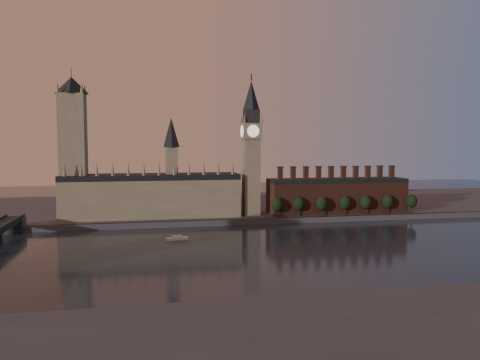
# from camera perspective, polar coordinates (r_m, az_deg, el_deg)

# --- Properties ---
(ground) EXTENTS (900.00, 900.00, 0.00)m
(ground) POSITION_cam_1_polar(r_m,az_deg,el_deg) (254.38, 4.56, -8.88)
(ground) COLOR black
(ground) RESTS_ON ground
(north_bank) EXTENTS (900.00, 182.00, 4.00)m
(north_bank) POSITION_cam_1_polar(r_m,az_deg,el_deg) (425.44, -1.95, -3.20)
(north_bank) COLOR #45454A
(north_bank) RESTS_ON ground
(palace_of_westminster) EXTENTS (130.00, 30.30, 74.00)m
(palace_of_westminster) POSITION_cam_1_polar(r_m,az_deg,el_deg) (355.06, -10.62, -1.60)
(palace_of_westminster) COLOR gray
(palace_of_westminster) RESTS_ON north_bank
(victoria_tower) EXTENTS (24.00, 24.00, 108.00)m
(victoria_tower) POSITION_cam_1_polar(r_m,az_deg,el_deg) (357.11, -19.69, 4.27)
(victoria_tower) COLOR gray
(victoria_tower) RESTS_ON north_bank
(big_ben) EXTENTS (15.00, 15.00, 107.00)m
(big_ben) POSITION_cam_1_polar(r_m,az_deg,el_deg) (356.70, 1.38, 4.16)
(big_ben) COLOR gray
(big_ben) RESTS_ON north_bank
(chimney_block) EXTENTS (110.00, 25.00, 37.00)m
(chimney_block) POSITION_cam_1_polar(r_m,az_deg,el_deg) (380.29, 11.72, -1.80)
(chimney_block) COLOR #562D20
(chimney_block) RESTS_ON north_bank
(embankment_tree_0) EXTENTS (8.60, 8.60, 14.88)m
(embankment_tree_0) POSITION_cam_1_polar(r_m,az_deg,el_deg) (348.30, 4.52, -3.01)
(embankment_tree_0) COLOR black
(embankment_tree_0) RESTS_ON north_bank
(embankment_tree_1) EXTENTS (8.60, 8.60, 14.88)m
(embankment_tree_1) POSITION_cam_1_polar(r_m,az_deg,el_deg) (354.43, 7.16, -2.90)
(embankment_tree_1) COLOR black
(embankment_tree_1) RESTS_ON north_bank
(embankment_tree_2) EXTENTS (8.60, 8.60, 14.88)m
(embankment_tree_2) POSITION_cam_1_polar(r_m,az_deg,el_deg) (358.48, 9.90, -2.85)
(embankment_tree_2) COLOR black
(embankment_tree_2) RESTS_ON north_bank
(embankment_tree_3) EXTENTS (8.60, 8.60, 14.88)m
(embankment_tree_3) POSITION_cam_1_polar(r_m,az_deg,el_deg) (367.55, 12.67, -2.71)
(embankment_tree_3) COLOR black
(embankment_tree_3) RESTS_ON north_bank
(embankment_tree_4) EXTENTS (8.60, 8.60, 14.88)m
(embankment_tree_4) POSITION_cam_1_polar(r_m,az_deg,el_deg) (373.32, 15.06, -2.65)
(embankment_tree_4) COLOR black
(embankment_tree_4) RESTS_ON north_bank
(embankment_tree_5) EXTENTS (8.60, 8.60, 14.88)m
(embankment_tree_5) POSITION_cam_1_polar(r_m,az_deg,el_deg) (382.44, 17.53, -2.53)
(embankment_tree_5) COLOR black
(embankment_tree_5) RESTS_ON north_bank
(embankment_tree_6) EXTENTS (8.60, 8.60, 14.88)m
(embankment_tree_6) POSITION_cam_1_polar(r_m,az_deg,el_deg) (391.86, 20.19, -2.44)
(embankment_tree_6) COLOR black
(embankment_tree_6) RESTS_ON north_bank
(river_boat) EXTENTS (13.75, 5.33, 2.68)m
(river_boat) POSITION_cam_1_polar(r_m,az_deg,el_deg) (289.81, -7.69, -7.05)
(river_boat) COLOR silver
(river_boat) RESTS_ON ground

